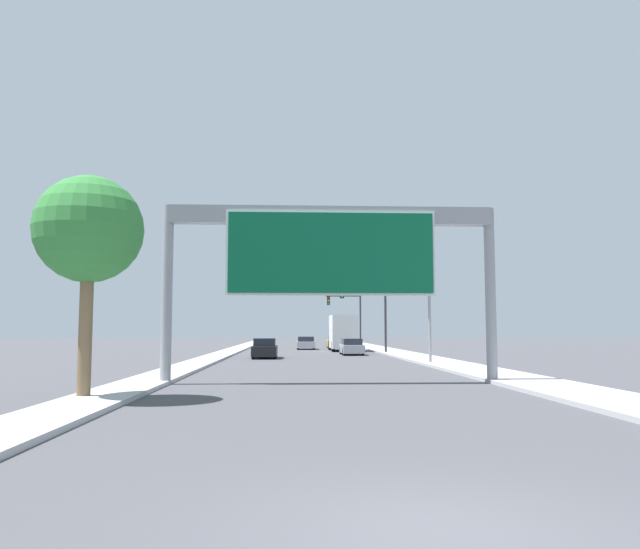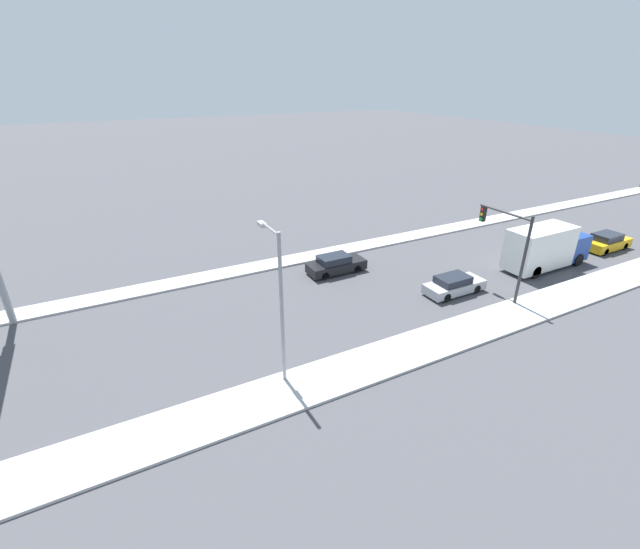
% 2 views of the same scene
% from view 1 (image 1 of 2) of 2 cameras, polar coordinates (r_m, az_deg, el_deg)
% --- Properties ---
extents(ground_plane, '(300.00, 300.00, 0.00)m').
position_cam_1_polar(ground_plane, '(7.20, 10.85, -22.12)').
color(ground_plane, '#47474C').
extents(sidewalk_right, '(3.00, 120.00, 0.15)m').
position_cam_1_polar(sidewalk_right, '(67.38, 5.34, -6.76)').
color(sidewalk_right, '#B4B4B4').
rests_on(sidewalk_right, ground).
extents(median_strip_left, '(2.00, 120.00, 0.15)m').
position_cam_1_polar(median_strip_left, '(66.97, -7.57, -6.75)').
color(median_strip_left, '#B4B4B4').
rests_on(median_strip_left, ground).
extents(sign_gantry, '(13.32, 0.73, 7.03)m').
position_cam_1_polar(sign_gantry, '(24.82, 1.00, 2.64)').
color(sign_gantry, gray).
rests_on(sign_gantry, ground).
extents(car_near_left, '(1.88, 4.71, 1.36)m').
position_cam_1_polar(car_near_left, '(66.99, -1.32, -6.30)').
color(car_near_left, '#A5A8AD').
rests_on(car_near_left, ground).
extents(car_near_center, '(1.75, 4.56, 1.36)m').
position_cam_1_polar(car_near_center, '(52.49, 2.91, -6.65)').
color(car_near_center, '#A5A8AD').
rests_on(car_near_center, ground).
extents(car_mid_left, '(1.78, 4.67, 1.47)m').
position_cam_1_polar(car_mid_left, '(46.58, -5.06, -6.78)').
color(car_mid_left, black).
rests_on(car_mid_left, ground).
extents(car_mid_right, '(1.87, 4.62, 1.53)m').
position_cam_1_polar(car_mid_right, '(70.59, 1.48, -6.18)').
color(car_mid_right, gold).
rests_on(car_mid_right, ground).
extents(truck_box_primary, '(2.41, 7.83, 3.50)m').
position_cam_1_polar(truck_box_primary, '(61.96, 2.05, -5.36)').
color(truck_box_primary, navy).
rests_on(truck_box_primary, ground).
extents(traffic_light_near_intersection, '(4.28, 0.32, 6.25)m').
position_cam_1_polar(traffic_light_near_intersection, '(55.18, 4.63, -2.86)').
color(traffic_light_near_intersection, '#2D2D30').
rests_on(traffic_light_near_intersection, ground).
extents(traffic_light_mid_block, '(4.28, 0.32, 6.43)m').
position_cam_1_polar(traffic_light_mid_block, '(75.06, 2.71, -3.36)').
color(traffic_light_mid_block, '#2D2D30').
rests_on(traffic_light_mid_block, ground).
extents(palm_tree_foreground, '(3.30, 3.30, 6.84)m').
position_cam_1_polar(palm_tree_foreground, '(20.39, -20.39, 3.75)').
color(palm_tree_foreground, brown).
rests_on(palm_tree_foreground, ground).
extents(street_lamp_right, '(2.44, 0.28, 8.05)m').
position_cam_1_polar(street_lamp_right, '(38.56, 9.50, -1.03)').
color(street_lamp_right, gray).
rests_on(street_lamp_right, ground).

